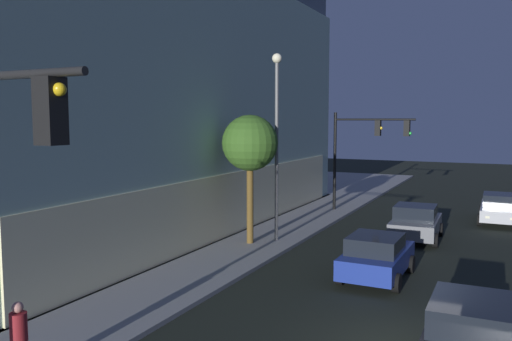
{
  "coord_description": "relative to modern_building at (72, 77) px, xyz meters",
  "views": [
    {
      "loc": [
        -12.57,
        -2.14,
        5.66
      ],
      "look_at": [
        4.2,
        5.99,
        3.83
      ],
      "focal_mm": 36.75,
      "sensor_mm": 36.0,
      "label": 1
    }
  ],
  "objects": [
    {
      "name": "car_silver",
      "position": [
        9.3,
        -21.75,
        -7.23
      ],
      "size": [
        4.59,
        2.21,
        1.55
      ],
      "color": "#B7BABF",
      "rests_on": "ground"
    },
    {
      "name": "car_black",
      "position": [
        -10.29,
        -21.48,
        -7.12
      ],
      "size": [
        4.02,
        2.1,
        1.74
      ],
      "color": "black",
      "rests_on": "ground"
    },
    {
      "name": "sidewalk_tree",
      "position": [
        -1.52,
        -11.82,
        -3.45
      ],
      "size": [
        2.47,
        2.47,
        5.7
      ],
      "color": "brown",
      "rests_on": "sidewalk_corner"
    },
    {
      "name": "modern_building",
      "position": [
        0.0,
        0.0,
        0.0
      ],
      "size": [
        29.23,
        20.92,
        16.21
      ],
      "color": "#4C4C51",
      "rests_on": "ground"
    },
    {
      "name": "car_blue",
      "position": [
        -3.89,
        -18.01,
        -7.2
      ],
      "size": [
        4.06,
        2.18,
        1.61
      ],
      "color": "navy",
      "rests_on": "ground"
    },
    {
      "name": "car_grey",
      "position": [
        2.93,
        -18.28,
        -7.18
      ],
      "size": [
        4.11,
        2.34,
        1.68
      ],
      "color": "slate",
      "rests_on": "ground"
    },
    {
      "name": "pedestrian_waiting",
      "position": [
        -14.71,
        -12.96,
        -6.85
      ],
      "size": [
        0.36,
        0.36,
        1.71
      ],
      "color": "#4C473D",
      "rests_on": "sidewalk_corner"
    },
    {
      "name": "traffic_light_far_corner",
      "position": [
        8.53,
        -14.38,
        -3.66
      ],
      "size": [
        0.4,
        4.82,
        5.91
      ],
      "color": "black",
      "rests_on": "sidewalk_corner"
    },
    {
      "name": "street_lamp_sidewalk",
      "position": [
        -0.47,
        -12.64,
        -2.63
      ],
      "size": [
        0.44,
        0.44,
        8.41
      ],
      "color": "slate",
      "rests_on": "sidewalk_corner"
    }
  ]
}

